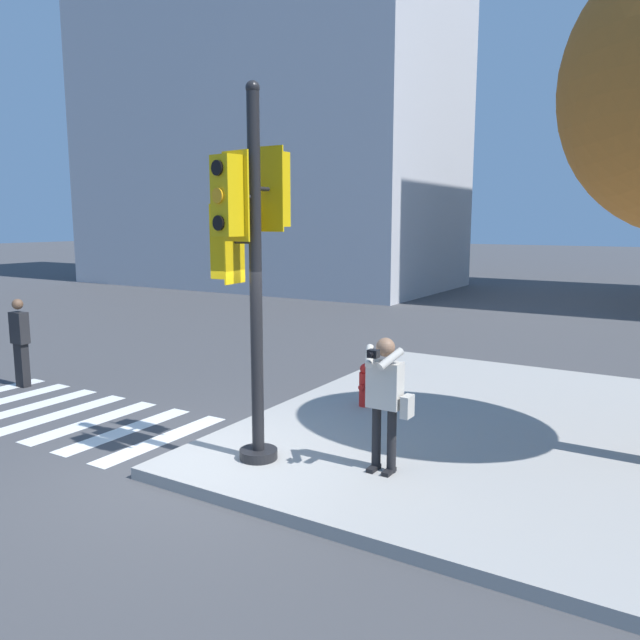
% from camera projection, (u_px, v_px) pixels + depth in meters
% --- Properties ---
extents(ground_plane, '(160.00, 160.00, 0.00)m').
position_uv_depth(ground_plane, '(191.00, 474.00, 7.72)').
color(ground_plane, '#424244').
extents(sidewalk_corner, '(8.00, 8.00, 0.15)m').
position_uv_depth(sidewalk_corner, '(546.00, 436.00, 8.85)').
color(sidewalk_corner, '#9E9B96').
rests_on(sidewalk_corner, ground_plane).
extents(crosswalk_stripes, '(4.92, 2.36, 0.01)m').
position_uv_depth(crosswalk_stripes, '(61.00, 414.00, 10.11)').
color(crosswalk_stripes, silver).
rests_on(crosswalk_stripes, ground_plane).
extents(traffic_signal_pole, '(0.82, 1.16, 4.54)m').
position_uv_depth(traffic_signal_pole, '(248.00, 246.00, 7.45)').
color(traffic_signal_pole, black).
rests_on(traffic_signal_pole, sidewalk_corner).
extents(person_photographer, '(0.58, 0.54, 1.61)m').
position_uv_depth(person_photographer, '(385.00, 393.00, 7.28)').
color(person_photographer, black).
rests_on(person_photographer, sidewalk_corner).
extents(pedestrian_distant, '(0.34, 0.20, 1.67)m').
position_uv_depth(pedestrian_distant, '(20.00, 340.00, 11.65)').
color(pedestrian_distant, black).
rests_on(pedestrian_distant, ground_plane).
extents(fire_hydrant, '(0.20, 0.26, 0.70)m').
position_uv_depth(fire_hydrant, '(365.00, 385.00, 9.99)').
color(fire_hydrant, red).
rests_on(fire_hydrant, sidewalk_corner).
extents(building_left, '(18.02, 9.26, 21.96)m').
position_uv_depth(building_left, '(265.00, 54.00, 29.70)').
color(building_left, '#BCBCC1').
rests_on(building_left, ground_plane).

